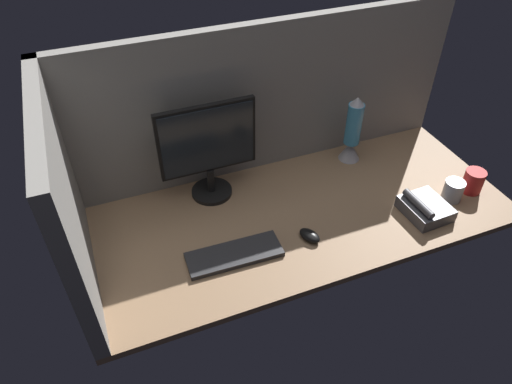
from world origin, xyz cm
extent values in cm
cube|color=#8C6B4C|center=(0.00, 0.00, -1.50)|extent=(180.00, 80.00, 3.00)
cube|color=gray|center=(0.00, 37.50, 34.39)|extent=(180.00, 5.00, 68.77)
cube|color=gray|center=(-87.50, 0.00, 34.39)|extent=(5.00, 80.00, 68.77)
cylinder|color=black|center=(-30.93, 24.50, 0.90)|extent=(18.00, 18.00, 1.80)
cylinder|color=black|center=(-30.93, 24.50, 7.30)|extent=(3.20, 3.20, 11.00)
cube|color=black|center=(-30.93, 25.50, 28.46)|extent=(41.66, 2.40, 31.31)
cube|color=black|center=(-30.93, 24.10, 28.46)|extent=(39.26, 0.60, 28.91)
cube|color=#262628|center=(-34.25, -14.73, 1.00)|extent=(37.44, 14.32, 2.00)
ellipsoid|color=black|center=(-2.97, -16.94, 1.70)|extent=(8.97, 11.04, 3.40)
cylinder|color=red|center=(77.72, -16.77, 5.36)|extent=(8.88, 8.88, 10.71)
cylinder|color=#B2B2B7|center=(65.93, -18.09, 4.71)|extent=(8.47, 8.47, 9.43)
cone|color=#A5A5AD|center=(39.33, 24.81, 4.65)|extent=(10.23, 10.23, 9.30)
cylinder|color=#3F99CC|center=(39.33, 24.81, 19.53)|extent=(7.44, 7.44, 20.47)
cone|color=#A5A5AD|center=(39.33, 24.81, 31.63)|extent=(6.70, 6.70, 3.72)
cube|color=#4C4C51|center=(49.03, -21.75, 2.80)|extent=(17.76, 19.67, 5.60)
cylinder|color=#4C4C51|center=(44.36, -21.75, 7.20)|extent=(3.89, 17.22, 3.20)
camera|label=1|loc=(-71.51, -131.36, 137.42)|focal=33.02mm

